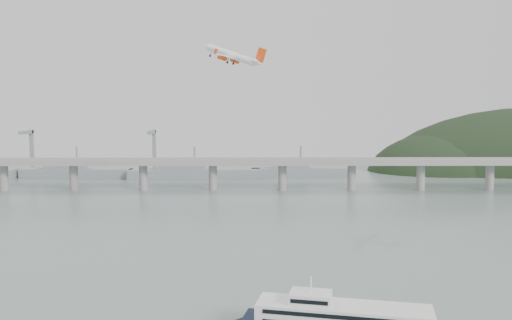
{
  "coord_description": "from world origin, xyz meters",
  "views": [
    {
      "loc": [
        -1.74,
        -186.47,
        59.31
      ],
      "look_at": [
        0.0,
        55.0,
        36.0
      ],
      "focal_mm": 38.0,
      "sensor_mm": 36.0,
      "label": 1
    }
  ],
  "objects": [
    {
      "name": "ground",
      "position": [
        0.0,
        0.0,
        0.0
      ],
      "size": [
        900.0,
        900.0,
        0.0
      ],
      "primitive_type": "plane",
      "color": "slate",
      "rests_on": "ground"
    },
    {
      "name": "bridge",
      "position": [
        -1.15,
        200.0,
        17.65
      ],
      "size": [
        800.0,
        22.0,
        23.9
      ],
      "color": "gray",
      "rests_on": "ground"
    },
    {
      "name": "distant_fleet",
      "position": [
        -155.36,
        265.08,
        6.22
      ],
      "size": [
        453.0,
        60.9,
        40.0
      ],
      "color": "gray",
      "rests_on": "ground"
    },
    {
      "name": "airliner",
      "position": [
        -11.48,
        85.59,
        85.08
      ],
      "size": [
        33.72,
        32.51,
        14.9
      ],
      "rotation": [
        0.05,
        -0.32,
        2.57
      ],
      "color": "white",
      "rests_on": "ground"
    }
  ]
}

